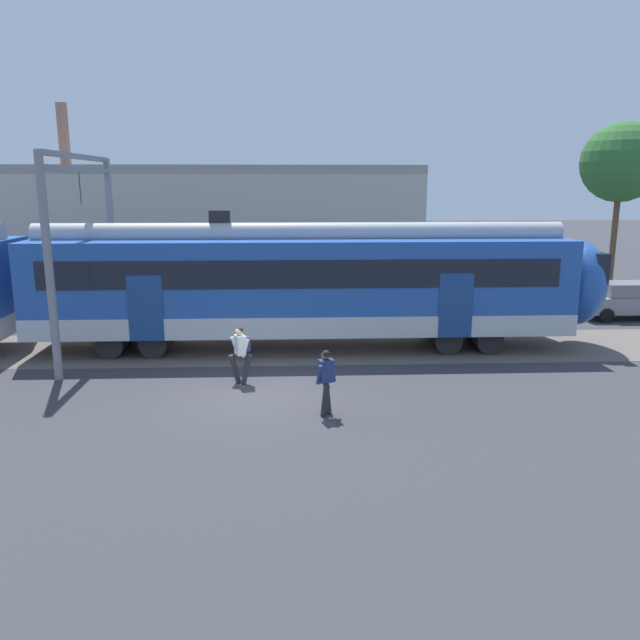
% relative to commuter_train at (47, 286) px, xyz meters
% --- Properties ---
extents(ground_plane, '(160.00, 160.00, 0.00)m').
position_rel_commuter_train_xyz_m(ground_plane, '(7.23, -5.04, -2.25)').
color(ground_plane, '#38383D').
extents(commuter_train, '(38.05, 3.07, 4.73)m').
position_rel_commuter_train_xyz_m(commuter_train, '(0.00, 0.00, 0.00)').
color(commuter_train, silver).
rests_on(commuter_train, ground).
extents(pedestrian_white, '(0.71, 0.52, 1.67)m').
position_rel_commuter_train_xyz_m(pedestrian_white, '(6.73, -3.86, -1.26)').
color(pedestrian_white, '#28282D').
rests_on(pedestrian_white, ground).
extents(pedestrian_navy, '(0.53, 0.71, 1.67)m').
position_rel_commuter_train_xyz_m(pedestrian_navy, '(9.00, -6.46, -1.29)').
color(pedestrian_navy, '#28282D').
rests_on(pedestrian_navy, ground).
extents(parked_car_grey, '(4.02, 1.80, 1.54)m').
position_rel_commuter_train_xyz_m(parked_car_grey, '(22.31, 4.21, -1.47)').
color(parked_car_grey, gray).
rests_on(parked_car_grey, ground).
extents(catenary_gantry, '(0.24, 6.64, 6.53)m').
position_rel_commuter_train_xyz_m(catenary_gantry, '(1.34, 0.00, 2.06)').
color(catenary_gantry, gray).
rests_on(catenary_gantry, ground).
extents(background_building, '(20.58, 5.00, 9.20)m').
position_rel_commuter_train_xyz_m(background_building, '(3.91, 9.36, 0.95)').
color(background_building, '#B2A899').
rests_on(background_building, ground).
extents(street_tree_right, '(4.22, 4.22, 8.82)m').
position_rel_commuter_train_xyz_m(street_tree_right, '(25.79, 12.41, 4.43)').
color(street_tree_right, brown).
rests_on(street_tree_right, ground).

